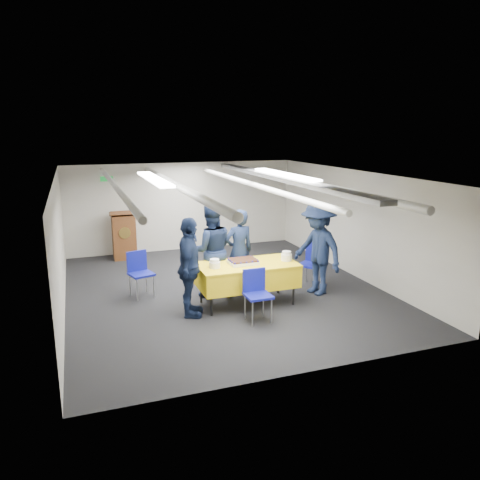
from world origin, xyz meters
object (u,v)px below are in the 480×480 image
at_px(chair_left, 139,269).
at_px(sailor_a, 239,251).
at_px(sheet_cake, 243,261).
at_px(sailor_c, 189,268).
at_px(sailor_b, 211,250).
at_px(sailor_d, 318,249).
at_px(podium, 124,234).
at_px(chair_near, 256,290).
at_px(chair_right, 312,260).
at_px(serving_table, 247,275).

distance_m(chair_left, sailor_a, 1.95).
relative_size(sheet_cake, sailor_c, 0.30).
relative_size(sailor_b, sailor_d, 1.00).
xyz_separation_m(sailor_a, sailor_b, (-0.57, -0.02, 0.08)).
relative_size(chair_left, sailor_c, 0.50).
bearing_deg(chair_left, podium, 89.66).
height_order(chair_near, sailor_c, sailor_c).
distance_m(sheet_cake, chair_near, 0.80).
bearing_deg(sailor_b, sheet_cake, 130.37).
bearing_deg(sailor_c, chair_left, 47.11).
distance_m(sailor_c, sailor_d, 2.61).
bearing_deg(chair_right, sheet_cake, -162.22).
relative_size(podium, sailor_b, 0.69).
relative_size(sailor_a, sailor_d, 0.92).
bearing_deg(sailor_d, chair_right, 146.56).
bearing_deg(sailor_d, sailor_c, -99.51).
relative_size(sailor_b, sailor_c, 1.05).
bearing_deg(sheet_cake, chair_near, -92.85).
height_order(chair_near, sailor_a, sailor_a).
bearing_deg(chair_near, sailor_b, 105.79).
xyz_separation_m(sheet_cake, chair_right, (1.71, 0.55, -0.28)).
distance_m(podium, sailor_a, 3.76).
bearing_deg(chair_right, sailor_d, -108.06).
bearing_deg(sailor_a, sheet_cake, 68.79).
relative_size(chair_near, sailor_c, 0.50).
bearing_deg(podium, sheet_cake, -66.42).
height_order(sailor_c, sailor_d, sailor_d).
height_order(chair_near, chair_right, same).
bearing_deg(sailor_d, chair_near, -78.58).
relative_size(sheet_cake, sailor_b, 0.28).
bearing_deg(sheet_cake, sailor_b, 124.43).
distance_m(serving_table, sailor_d, 1.52).
height_order(serving_table, sailor_d, sailor_d).
bearing_deg(podium, chair_near, -70.31).
bearing_deg(sheet_cake, sailor_a, 77.08).
distance_m(chair_near, sailor_d, 1.82).
height_order(sheet_cake, podium, podium).
height_order(podium, chair_right, podium).
bearing_deg(sheet_cake, podium, 113.58).
relative_size(chair_left, sailor_d, 0.48).
height_order(sheet_cake, sailor_b, sailor_b).
distance_m(chair_left, sailor_c, 1.52).
relative_size(serving_table, chair_near, 2.07).
bearing_deg(sailor_b, sailor_a, -172.38).
bearing_deg(sailor_d, podium, -155.21).
bearing_deg(chair_left, sailor_a, -13.87).
distance_m(serving_table, podium, 4.31).
xyz_separation_m(sheet_cake, chair_left, (-1.72, 1.10, -0.28)).
bearing_deg(sailor_a, chair_right, 168.49).
distance_m(sheet_cake, sailor_a, 0.65).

